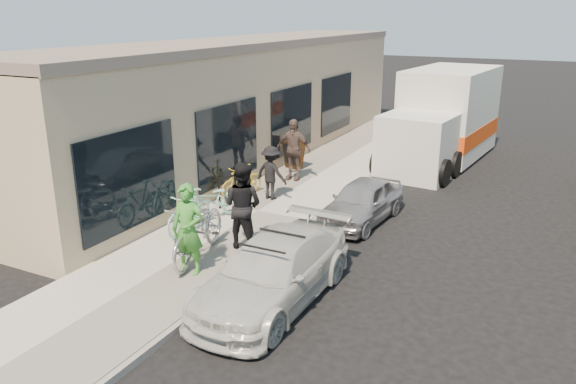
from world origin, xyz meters
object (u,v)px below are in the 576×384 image
(sandwich_board, at_px, (293,154))
(man_standing, at_px, (242,205))
(woman_rider, at_px, (188,229))
(cruiser_bike_b, at_px, (212,201))
(bystander_b, at_px, (293,149))
(sedan_white, at_px, (274,271))
(moving_truck, at_px, (443,121))
(bystander_a, at_px, (271,173))
(cruiser_bike_a, at_px, (189,212))
(sedan_silver, at_px, (362,201))
(bike_rack, at_px, (227,188))
(tandem_bike, at_px, (199,230))
(cruiser_bike_c, at_px, (242,181))

(sandwich_board, relative_size, man_standing, 0.51)
(woman_rider, xyz_separation_m, cruiser_bike_b, (-1.30, 2.69, -0.42))
(cruiser_bike_b, bearing_deg, bystander_b, 109.62)
(sedan_white, relative_size, moving_truck, 0.62)
(sandwich_board, relative_size, bystander_a, 0.65)
(sedan_white, xyz_separation_m, cruiser_bike_a, (-3.21, 1.81, 0.04))
(sedan_silver, distance_m, bystander_a, 2.74)
(bike_rack, relative_size, cruiser_bike_a, 0.51)
(tandem_bike, distance_m, woman_rider, 0.76)
(bystander_a, bearing_deg, man_standing, 116.54)
(sedan_silver, distance_m, bystander_b, 3.76)
(man_standing, height_order, bystander_a, man_standing)
(moving_truck, bearing_deg, bystander_a, -108.40)
(sandwich_board, relative_size, woman_rider, 0.53)
(bike_rack, relative_size, sedan_white, 0.20)
(cruiser_bike_a, xyz_separation_m, cruiser_bike_b, (0.01, 0.92, -0.00))
(sedan_silver, xyz_separation_m, tandem_bike, (-2.18, -3.93, 0.24))
(man_standing, bearing_deg, woman_rider, 79.49)
(woman_rider, bearing_deg, sedan_white, -8.26)
(sedan_white, bearing_deg, woman_rider, -179.80)
(woman_rider, distance_m, cruiser_bike_a, 2.24)
(sedan_silver, xyz_separation_m, bystander_a, (-2.71, 0.20, 0.35))
(moving_truck, height_order, cruiser_bike_c, moving_truck)
(sedan_silver, bearing_deg, tandem_bike, -114.23)
(sedan_white, height_order, cruiser_bike_c, sedan_white)
(bike_rack, distance_m, woman_rider, 4.02)
(tandem_bike, bearing_deg, moving_truck, 64.91)
(bike_rack, distance_m, tandem_bike, 3.30)
(sedan_white, distance_m, cruiser_bike_c, 5.84)
(tandem_bike, distance_m, cruiser_bike_b, 2.30)
(man_standing, xyz_separation_m, bystander_a, (-1.03, 3.21, -0.21))
(sedan_silver, bearing_deg, moving_truck, 91.42)
(bike_rack, xyz_separation_m, bystander_a, (0.74, 1.09, 0.24))
(bike_rack, bearing_deg, cruiser_bike_a, -84.55)
(sedan_silver, height_order, moving_truck, moving_truck)
(sedan_silver, height_order, cruiser_bike_c, sedan_silver)
(moving_truck, bearing_deg, bike_rack, -109.85)
(sandwich_board, xyz_separation_m, cruiser_bike_c, (-0.00, -3.24, -0.06))
(sedan_white, xyz_separation_m, man_standing, (-1.63, 1.62, 0.51))
(bike_rack, bearing_deg, tandem_bike, -67.50)
(moving_truck, distance_m, bystander_a, 7.70)
(cruiser_bike_b, bearing_deg, cruiser_bike_c, 122.00)
(sedan_silver, distance_m, cruiser_bike_b, 3.77)
(tandem_bike, bearing_deg, cruiser_bike_c, 97.24)
(sandwich_board, relative_size, cruiser_bike_a, 0.59)
(cruiser_bike_c, distance_m, bystander_a, 0.92)
(sedan_white, height_order, tandem_bike, tandem_bike)
(bike_rack, xyz_separation_m, man_standing, (1.77, -2.12, 0.46))
(cruiser_bike_a, bearing_deg, cruiser_bike_c, 96.84)
(bystander_a, bearing_deg, sedan_white, 127.58)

